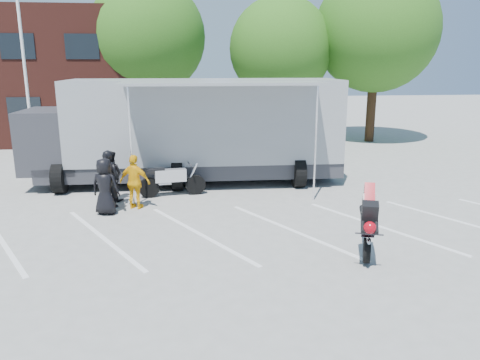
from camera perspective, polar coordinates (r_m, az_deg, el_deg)
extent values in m
plane|color=#9D9C97|center=(11.12, -5.90, -8.39)|extent=(100.00, 100.00, 0.00)
cube|color=white|center=(12.05, -5.96, -6.55)|extent=(18.09, 13.33, 0.01)
cube|color=#4D1F18|center=(29.99, -26.42, 11.27)|extent=(18.00, 8.00, 7.00)
cylinder|color=white|center=(21.29, -24.75, 12.22)|extent=(0.12, 0.12, 8.00)
cylinder|color=#382314|center=(26.48, -10.80, 8.19)|extent=(0.50, 0.50, 3.24)
sphere|color=#275515|center=(26.38, -11.22, 16.78)|extent=(6.12, 6.12, 6.12)
cylinder|color=#382314|center=(25.92, 4.81, 7.87)|extent=(0.50, 0.50, 2.88)
sphere|color=#275515|center=(25.78, 4.98, 15.67)|extent=(5.44, 5.44, 5.44)
cylinder|color=#382314|center=(26.85, 15.68, 8.20)|extent=(0.50, 0.50, 3.42)
sphere|color=#275515|center=(26.78, 16.29, 17.12)|extent=(6.46, 6.46, 6.46)
imported|color=black|center=(13.85, -16.13, -0.76)|extent=(0.92, 0.73, 1.64)
imported|color=black|center=(14.51, -15.66, 0.15)|extent=(0.74, 0.61, 1.74)
imported|color=black|center=(15.17, -15.50, 0.48)|extent=(0.94, 0.84, 1.60)
imported|color=#FFB90D|center=(14.15, -12.69, -0.25)|extent=(1.03, 0.70, 1.63)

